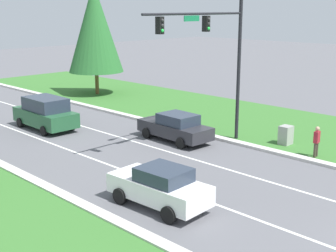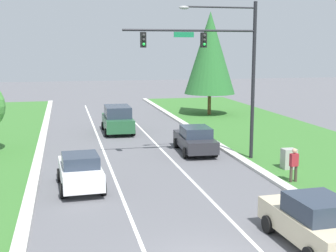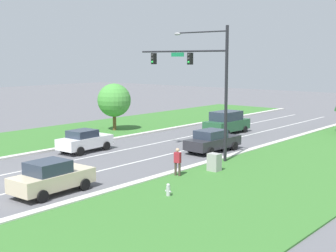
{
  "view_description": "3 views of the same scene",
  "coord_description": "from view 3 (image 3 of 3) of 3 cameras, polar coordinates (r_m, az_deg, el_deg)",
  "views": [
    {
      "loc": [
        -15.27,
        -3.23,
        7.55
      ],
      "look_at": [
        1.83,
        13.77,
        1.42
      ],
      "focal_mm": 50.0,
      "sensor_mm": 36.0,
      "label": 1
    },
    {
      "loc": [
        -4.09,
        -11.98,
        6.32
      ],
      "look_at": [
        1.64,
        13.6,
        1.94
      ],
      "focal_mm": 50.0,
      "sensor_mm": 36.0,
      "label": 2
    },
    {
      "loc": [
        22.77,
        -12.82,
        6.73
      ],
      "look_at": [
        1.51,
        12.45,
        1.98
      ],
      "focal_mm": 50.0,
      "sensor_mm": 36.0,
      "label": 3
    }
  ],
  "objects": [
    {
      "name": "curb_strip_right",
      "position": [
        22.4,
        -12.66,
        -9.29
      ],
      "size": [
        0.5,
        90.0,
        0.15
      ],
      "color": "beige",
      "rests_on": "ground_plane"
    },
    {
      "name": "grass_verge_right",
      "position": [
        18.71,
        -2.6,
        -12.76
      ],
      "size": [
        10.0,
        90.0,
        0.08
      ],
      "color": "#38702D",
      "rests_on": "ground_plane"
    },
    {
      "name": "lane_stripe_inner_right",
      "position": [
        25.48,
        -17.96,
        -7.52
      ],
      "size": [
        0.14,
        81.0,
        0.01
      ],
      "color": "white",
      "rests_on": "ground_plane"
    },
    {
      "name": "traffic_signal_mast",
      "position": [
        31.39,
        4.08,
        6.49
      ],
      "size": [
        7.42,
        0.41,
        8.83
      ],
      "color": "black",
      "rests_on": "ground_plane"
    },
    {
      "name": "champagne_sedan",
      "position": [
        24.31,
        -14.02,
        -6.08
      ],
      "size": [
        2.12,
        4.36,
        1.7
      ],
      "rotation": [
        0.0,
        0.0,
        0.04
      ],
      "color": "beige",
      "rests_on": "ground_plane"
    },
    {
      "name": "white_sedan",
      "position": [
        34.6,
        -10.14,
        -1.76
      ],
      "size": [
        2.12,
        4.25,
        1.63
      ],
      "rotation": [
        0.0,
        0.0,
        0.05
      ],
      "color": "white",
      "rests_on": "ground_plane"
    },
    {
      "name": "forest_suv",
      "position": [
        42.74,
        7.16,
        0.45
      ],
      "size": [
        2.26,
        4.82,
        2.04
      ],
      "rotation": [
        0.0,
        0.0,
        -0.01
      ],
      "color": "#235633",
      "rests_on": "ground_plane"
    },
    {
      "name": "charcoal_sedan",
      "position": [
        34.25,
        5.44,
        -1.79
      ],
      "size": [
        2.17,
        4.76,
        1.63
      ],
      "rotation": [
        0.0,
        0.0,
        -0.04
      ],
      "color": "#28282D",
      "rests_on": "ground_plane"
    },
    {
      "name": "utility_cabinet",
      "position": [
        28.16,
        5.66,
        -4.49
      ],
      "size": [
        0.7,
        0.6,
        1.13
      ],
      "color": "#9E9E99",
      "rests_on": "ground_plane"
    },
    {
      "name": "pedestrian",
      "position": [
        26.8,
        1.17,
        -4.29
      ],
      "size": [
        0.4,
        0.26,
        1.69
      ],
      "rotation": [
        0.0,
        0.0,
        3.26
      ],
      "color": "#42382D",
      "rests_on": "ground_plane"
    },
    {
      "name": "fire_hydrant",
      "position": [
        23.08,
        0.03,
        -7.87
      ],
      "size": [
        0.34,
        0.2,
        0.7
      ],
      "color": "#B7B7BC",
      "rests_on": "ground_plane"
    },
    {
      "name": "oak_near_left_tree",
      "position": [
        43.92,
        -6.58,
        3.13
      ],
      "size": [
        3.11,
        3.11,
        4.47
      ],
      "color": "brown",
      "rests_on": "ground_plane"
    }
  ]
}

